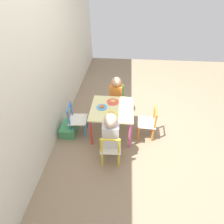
# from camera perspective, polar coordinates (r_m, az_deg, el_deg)

# --- Properties ---
(ground_plane) EXTENTS (6.00, 6.00, 0.00)m
(ground_plane) POSITION_cam_1_polar(r_m,az_deg,el_deg) (2.81, 0.00, -6.49)
(ground_plane) COLOR #8C755B
(house_wall) EXTENTS (6.00, 0.06, 2.60)m
(house_wall) POSITION_cam_1_polar(r_m,az_deg,el_deg) (2.32, -22.82, 18.50)
(house_wall) COLOR beige
(house_wall) RESTS_ON ground_plane
(kids_table) EXTENTS (0.61, 0.61, 0.48)m
(kids_table) POSITION_cam_1_polar(r_m,az_deg,el_deg) (2.53, 0.00, 0.06)
(kids_table) COLOR beige
(kids_table) RESTS_ON ground_plane
(chair_yellow) EXTENTS (0.27, 0.27, 0.51)m
(chair_yellow) POSITION_cam_1_polar(r_m,az_deg,el_deg) (2.27, -0.47, -11.74)
(chair_yellow) COLOR silver
(chair_yellow) RESTS_ON ground_plane
(chair_green) EXTENTS (0.27, 0.27, 0.51)m
(chair_green) POSITION_cam_1_polar(r_m,az_deg,el_deg) (3.06, 1.40, 3.93)
(chair_green) COLOR silver
(chair_green) RESTS_ON ground_plane
(chair_blue) EXTENTS (0.28, 0.28, 0.51)m
(chair_blue) POSITION_cam_1_polar(r_m,az_deg,el_deg) (2.70, -11.48, -2.62)
(chair_blue) COLOR silver
(chair_blue) RESTS_ON ground_plane
(chair_orange) EXTENTS (0.27, 0.27, 0.51)m
(chair_orange) POSITION_cam_1_polar(r_m,az_deg,el_deg) (2.64, 11.62, -3.63)
(chair_orange) COLOR silver
(chair_orange) RESTS_ON ground_plane
(child_left) EXTENTS (0.22, 0.21, 0.77)m
(child_left) POSITION_cam_1_polar(r_m,az_deg,el_deg) (2.15, -0.43, -6.97)
(child_left) COLOR #7A6B5B
(child_left) RESTS_ON ground_plane
(child_right) EXTENTS (0.22, 0.21, 0.71)m
(child_right) POSITION_cam_1_polar(r_m,az_deg,el_deg) (2.91, 1.30, 6.03)
(child_right) COLOR #7A6B5B
(child_right) RESTS_ON ground_plane
(plate_left) EXTENTS (0.19, 0.19, 0.03)m
(plate_left) POSITION_cam_1_polar(r_m,az_deg,el_deg) (2.37, -0.30, -0.69)
(plate_left) COLOR #EADB66
(plate_left) RESTS_ON kids_table
(plate_right) EXTENTS (0.18, 0.18, 0.03)m
(plate_right) POSITION_cam_1_polar(r_m,az_deg,el_deg) (2.60, 0.27, 3.40)
(plate_right) COLOR #E54C47
(plate_right) RESTS_ON kids_table
(plate_back) EXTENTS (0.15, 0.15, 0.03)m
(plate_back) POSITION_cam_1_polar(r_m,az_deg,el_deg) (2.50, -3.33, 1.62)
(plate_back) COLOR #4C9EE0
(plate_back) RESTS_ON kids_table
(storage_bin) EXTENTS (0.31, 0.22, 0.16)m
(storage_bin) POSITION_cam_1_polar(r_m,az_deg,el_deg) (2.83, -13.77, -5.35)
(storage_bin) COLOR #3D8E56
(storage_bin) RESTS_ON ground_plane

